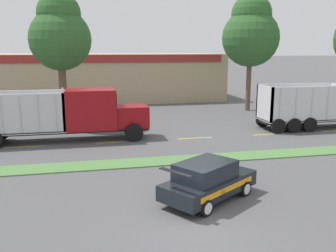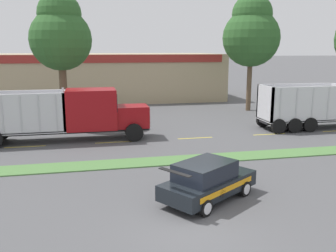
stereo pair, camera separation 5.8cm
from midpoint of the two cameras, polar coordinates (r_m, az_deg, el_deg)
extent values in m
plane|color=#515154|center=(13.08, 3.67, -14.95)|extent=(600.00, 600.00, 0.00)
cube|color=#517F42|center=(19.81, -2.24, -5.45)|extent=(120.00, 1.60, 0.06)
cube|color=yellow|center=(24.47, -21.05, -2.97)|extent=(2.40, 0.14, 0.01)
cube|color=yellow|center=(24.21, -8.32, -2.45)|extent=(2.40, 0.14, 0.01)
cube|color=yellow|center=(25.14, 4.05, -1.84)|extent=(2.40, 0.14, 0.01)
cube|color=yellow|center=(27.12, 15.07, -1.21)|extent=(2.40, 0.14, 0.01)
cube|color=black|center=(25.15, -16.24, -0.72)|extent=(11.47, 1.27, 0.18)
cube|color=maroon|center=(25.09, -5.63, 1.51)|extent=(2.11, 1.90, 1.41)
cube|color=#B7B7BC|center=(25.23, -3.18, 1.61)|extent=(0.06, 1.62, 1.20)
cube|color=maroon|center=(24.83, -11.71, 2.57)|extent=(3.15, 2.31, 2.56)
cube|color=black|center=(24.83, -8.06, 3.74)|extent=(0.04, 1.96, 1.15)
cylinder|color=silver|center=(24.03, -15.76, 3.88)|extent=(0.14, 0.14, 1.50)
cube|color=silver|center=(25.45, -22.18, -0.64)|extent=(6.21, 2.31, 0.12)
cube|color=silver|center=(24.88, -15.52, 2.37)|extent=(0.16, 2.31, 2.42)
cube|color=silver|center=(24.19, -22.82, 1.63)|extent=(6.21, 0.16, 2.42)
cube|color=silver|center=(26.28, -21.99, 2.43)|extent=(6.21, 0.16, 2.42)
cube|color=#B2B2B7|center=(24.20, -24.06, 1.53)|extent=(0.10, 0.04, 2.30)
cube|color=#B2B2B7|center=(24.00, -21.65, 1.65)|extent=(0.10, 0.04, 2.30)
cube|color=#B2B2B7|center=(23.85, -19.20, 1.77)|extent=(0.10, 0.04, 2.30)
cube|color=#B2B2B7|center=(23.75, -16.72, 1.88)|extent=(0.10, 0.04, 2.30)
cylinder|color=black|center=(24.15, -5.28, -1.02)|extent=(1.15, 0.30, 1.15)
cylinder|color=black|center=(26.36, -5.89, 0.04)|extent=(1.15, 0.30, 1.15)
cylinder|color=black|center=(26.81, -24.20, -0.74)|extent=(1.15, 0.30, 1.15)
cube|color=black|center=(31.04, 23.45, 0.97)|extent=(11.17, 1.32, 0.18)
cube|color=silver|center=(29.65, 19.60, 1.09)|extent=(6.25, 2.41, 0.12)
cube|color=silver|center=(27.98, 14.46, 3.40)|extent=(0.16, 2.41, 2.50)
cube|color=silver|center=(28.53, 20.95, 3.16)|extent=(6.25, 0.16, 2.50)
cube|color=silver|center=(30.41, 18.66, 3.80)|extent=(6.25, 0.16, 2.50)
cube|color=#BCBCC1|center=(27.16, 16.64, 3.05)|extent=(0.10, 0.04, 2.38)
cube|color=#BCBCC1|center=(27.78, 18.90, 3.09)|extent=(0.10, 0.04, 2.38)
cube|color=#BCBCC1|center=(28.45, 21.06, 3.13)|extent=(0.10, 0.04, 2.38)
cube|color=#BCBCC1|center=(29.15, 23.12, 3.16)|extent=(0.10, 0.04, 2.38)
cylinder|color=black|center=(27.43, 16.37, -0.02)|extent=(1.05, 0.30, 1.05)
cylinder|color=black|center=(29.49, 14.19, 0.89)|extent=(1.05, 0.30, 1.05)
cylinder|color=black|center=(28.04, 18.59, 0.09)|extent=(1.05, 0.30, 1.05)
cylinder|color=black|center=(30.06, 16.30, 0.97)|extent=(1.05, 0.30, 1.05)
cylinder|color=black|center=(28.69, 20.71, 0.19)|extent=(1.05, 0.30, 1.05)
cylinder|color=black|center=(30.66, 18.33, 1.05)|extent=(1.05, 0.30, 1.05)
cube|color=black|center=(15.00, 6.15, -8.88)|extent=(4.44, 3.82, 0.60)
cube|color=black|center=(14.61, 5.61, -6.86)|extent=(2.78, 2.59, 0.64)
cube|color=black|center=(14.50, 5.63, -5.58)|extent=(2.78, 2.59, 0.04)
cube|color=black|center=(13.23, 1.01, -7.06)|extent=(0.97, 1.30, 0.03)
cube|color=orange|center=(14.49, 9.05, -9.47)|extent=(2.75, 1.89, 0.21)
cylinder|color=black|center=(14.27, 8.33, -10.04)|extent=(0.28, 0.19, 0.33)
cylinder|color=black|center=(15.66, 11.55, -9.34)|extent=(0.62, 0.51, 0.61)
cylinder|color=silver|center=(15.61, 11.89, -9.42)|extent=(0.36, 0.25, 0.43)
cylinder|color=black|center=(16.56, 6.48, -8.00)|extent=(0.62, 0.51, 0.61)
cylinder|color=silver|center=(16.61, 6.18, -7.92)|extent=(0.36, 0.25, 0.43)
cylinder|color=black|center=(13.68, 5.69, -12.31)|extent=(0.62, 0.51, 0.61)
cylinder|color=silver|center=(13.63, 6.05, -12.43)|extent=(0.36, 0.25, 0.43)
cylinder|color=black|center=(14.70, 0.32, -10.51)|extent=(0.62, 0.51, 0.61)
cylinder|color=silver|center=(14.77, 0.02, -10.40)|extent=(0.36, 0.25, 0.43)
cube|color=tan|center=(45.74, -14.12, 7.29)|extent=(33.62, 12.00, 5.31)
cube|color=maroon|center=(39.59, -14.52, 9.85)|extent=(31.94, 0.10, 0.80)
cylinder|color=brown|center=(30.01, -15.74, 5.07)|extent=(0.58, 0.58, 5.28)
sphere|color=#2D5B28|center=(29.85, -16.17, 12.54)|extent=(4.63, 4.63, 4.63)
sphere|color=#2D5B28|center=(29.95, -16.37, 16.08)|extent=(3.24, 3.24, 3.24)
cylinder|color=brown|center=(36.97, 12.13, 6.50)|extent=(0.46, 0.46, 5.40)
sphere|color=#2D5B28|center=(36.85, 12.41, 12.96)|extent=(5.35, 5.35, 5.35)
sphere|color=#2D5B28|center=(36.97, 12.56, 16.28)|extent=(3.75, 3.75, 3.75)
camera|label=1|loc=(0.03, -90.09, -0.02)|focal=40.00mm
camera|label=2|loc=(0.03, 89.91, 0.02)|focal=40.00mm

